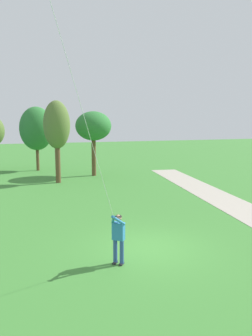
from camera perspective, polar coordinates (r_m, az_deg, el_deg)
ground_plane at (r=12.83m, az=4.02°, el=-13.86°), size 120.00×120.00×0.00m
person_kite_flyer at (r=11.14m, az=-1.38°, el=-11.59°), size 0.57×0.61×1.83m
tree_behind_path at (r=28.47m, az=-5.75°, el=7.25°), size 3.09×3.43×5.61m
tree_treeline_left at (r=25.61m, az=-12.05°, el=7.21°), size 2.04×1.81×6.34m
tree_lakeside_near at (r=32.44m, az=-15.42°, el=6.66°), size 3.18×2.61×6.13m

